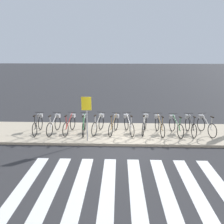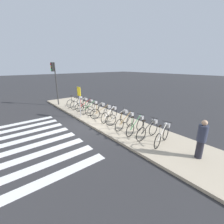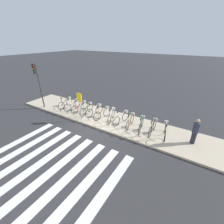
# 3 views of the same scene
# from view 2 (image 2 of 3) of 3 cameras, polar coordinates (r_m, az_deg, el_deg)

# --- Properties ---
(ground_plane) EXTENTS (120.00, 120.00, 0.00)m
(ground_plane) POSITION_cam_2_polar(r_m,az_deg,el_deg) (9.43, -8.92, -5.23)
(ground_plane) COLOR #2D2D30
(sidewalk) EXTENTS (16.58, 2.91, 0.12)m
(sidewalk) POSITION_cam_2_polar(r_m,az_deg,el_deg) (10.16, -1.84, -2.98)
(sidewalk) COLOR #B7A88E
(sidewalk) RESTS_ON ground_plane
(parked_bicycle_0) EXTENTS (0.46, 1.67, 1.03)m
(parked_bicycle_0) POSITION_cam_2_polar(r_m,az_deg,el_deg) (13.44, -13.40, 3.90)
(parked_bicycle_0) COLOR black
(parked_bicycle_0) RESTS_ON sidewalk
(parked_bicycle_1) EXTENTS (0.46, 1.66, 1.03)m
(parked_bicycle_1) POSITION_cam_2_polar(r_m,az_deg,el_deg) (12.70, -11.72, 3.24)
(parked_bicycle_1) COLOR black
(parked_bicycle_1) RESTS_ON sidewalk
(parked_bicycle_2) EXTENTS (0.46, 1.66, 1.03)m
(parked_bicycle_2) POSITION_cam_2_polar(r_m,az_deg,el_deg) (12.06, -9.76, 2.61)
(parked_bicycle_2) COLOR black
(parked_bicycle_2) RESTS_ON sidewalk
(parked_bicycle_3) EXTENTS (0.46, 1.67, 1.03)m
(parked_bicycle_3) POSITION_cam_2_polar(r_m,az_deg,el_deg) (11.43, -8.08, 1.86)
(parked_bicycle_3) COLOR black
(parked_bicycle_3) RESTS_ON sidewalk
(parked_bicycle_4) EXTENTS (0.60, 1.62, 1.03)m
(parked_bicycle_4) POSITION_cam_2_polar(r_m,az_deg,el_deg) (10.90, -5.56, 1.19)
(parked_bicycle_4) COLOR black
(parked_bicycle_4) RESTS_ON sidewalk
(parked_bicycle_5) EXTENTS (0.59, 1.62, 1.03)m
(parked_bicycle_5) POSITION_cam_2_polar(r_m,az_deg,el_deg) (10.23, -3.45, 0.15)
(parked_bicycle_5) COLOR black
(parked_bicycle_5) RESTS_ON sidewalk
(parked_bicycle_6) EXTENTS (0.58, 1.63, 1.03)m
(parked_bicycle_6) POSITION_cam_2_polar(r_m,az_deg,el_deg) (9.70, -0.70, -0.79)
(parked_bicycle_6) COLOR black
(parked_bicycle_6) RESTS_ON sidewalk
(parked_bicycle_7) EXTENTS (0.54, 1.64, 1.03)m
(parked_bicycle_7) POSITION_cam_2_polar(r_m,az_deg,el_deg) (9.14, 2.82, -1.96)
(parked_bicycle_7) COLOR black
(parked_bicycle_7) RESTS_ON sidewalk
(parked_bicycle_8) EXTENTS (0.46, 1.67, 1.03)m
(parked_bicycle_8) POSITION_cam_2_polar(r_m,az_deg,el_deg) (8.58, 5.44, -3.35)
(parked_bicycle_8) COLOR black
(parked_bicycle_8) RESTS_ON sidewalk
(parked_bicycle_9) EXTENTS (0.49, 1.65, 1.03)m
(parked_bicycle_9) POSITION_cam_2_polar(r_m,az_deg,el_deg) (8.05, 9.26, -4.93)
(parked_bicycle_9) COLOR black
(parked_bicycle_9) RESTS_ON sidewalk
(parked_bicycle_10) EXTENTS (0.46, 1.67, 1.03)m
(parked_bicycle_10) POSITION_cam_2_polar(r_m,az_deg,el_deg) (7.67, 13.82, -6.39)
(parked_bicycle_10) COLOR black
(parked_bicycle_10) RESTS_ON sidewalk
(parked_bicycle_11) EXTENTS (0.52, 1.64, 1.03)m
(parked_bicycle_11) POSITION_cam_2_polar(r_m,az_deg,el_deg) (7.30, 18.78, -8.07)
(parked_bicycle_11) COLOR black
(parked_bicycle_11) RESTS_ON sidewalk
(pedestrian) EXTENTS (0.34, 0.34, 1.57)m
(pedestrian) POSITION_cam_2_polar(r_m,az_deg,el_deg) (6.67, 30.93, -8.73)
(pedestrian) COLOR #23232D
(pedestrian) RESTS_ON sidewalk
(traffic_light) EXTENTS (0.24, 0.40, 3.71)m
(traffic_light) POSITION_cam_2_polar(r_m,az_deg,el_deg) (14.33, -21.17, 13.01)
(traffic_light) COLOR #2D2D2D
(traffic_light) RESTS_ON sidewalk
(sign_post) EXTENTS (0.44, 0.07, 2.09)m
(sign_post) POSITION_cam_2_polar(r_m,az_deg,el_deg) (10.45, -12.35, 5.69)
(sign_post) COLOR #99999E
(sign_post) RESTS_ON sidewalk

